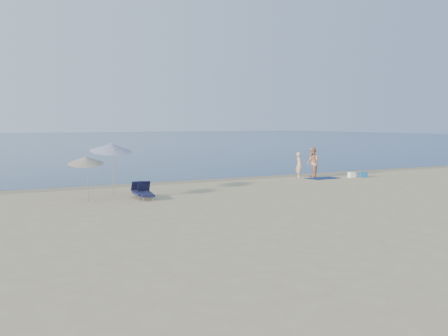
# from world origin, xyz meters

# --- Properties ---
(sea) EXTENTS (240.00, 160.00, 0.01)m
(sea) POSITION_xyz_m (0.00, 100.00, 0.00)
(sea) COLOR #0C2749
(sea) RESTS_ON ground
(wet_sand_strip) EXTENTS (240.00, 1.60, 0.00)m
(wet_sand_strip) POSITION_xyz_m (0.00, 19.40, 0.00)
(wet_sand_strip) COLOR #847254
(wet_sand_strip) RESTS_ON ground
(person_left) EXTENTS (0.56, 0.67, 1.56)m
(person_left) POSITION_xyz_m (3.23, 18.08, 0.78)
(person_left) COLOR #DFA37D
(person_left) RESTS_ON ground
(person_right) EXTENTS (1.01, 1.11, 1.85)m
(person_right) POSITION_xyz_m (3.97, 17.70, 0.93)
(person_right) COLOR tan
(person_right) RESTS_ON ground
(beach_towel) EXTENTS (2.04, 1.22, 0.03)m
(beach_towel) POSITION_xyz_m (4.15, 16.96, 0.02)
(beach_towel) COLOR #0E1C48
(beach_towel) RESTS_ON ground
(white_bag) EXTENTS (0.42, 0.37, 0.33)m
(white_bag) POSITION_xyz_m (6.11, 16.57, 0.16)
(white_bag) COLOR white
(white_bag) RESTS_ON ground
(blue_cooler) EXTENTS (0.55, 0.46, 0.33)m
(blue_cooler) POSITION_xyz_m (6.79, 16.30, 0.17)
(blue_cooler) COLOR #1C5D99
(blue_cooler) RESTS_ON ground
(umbrella_near) EXTENTS (1.98, 2.01, 2.57)m
(umbrella_near) POSITION_xyz_m (-9.32, 15.93, 2.20)
(umbrella_near) COLOR silver
(umbrella_near) RESTS_ON ground
(umbrella_far) EXTENTS (1.93, 1.94, 2.07)m
(umbrella_far) POSITION_xyz_m (-10.98, 14.35, 1.76)
(umbrella_far) COLOR silver
(umbrella_far) RESTS_ON ground
(lounger_left) EXTENTS (0.92, 1.75, 0.73)m
(lounger_left) POSITION_xyz_m (-8.46, 13.85, 0.27)
(lounger_left) COLOR black
(lounger_left) RESTS_ON ground
(lounger_right) EXTENTS (0.74, 1.64, 0.70)m
(lounger_right) POSITION_xyz_m (-8.56, 14.30, 0.25)
(lounger_right) COLOR #16173D
(lounger_right) RESTS_ON ground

